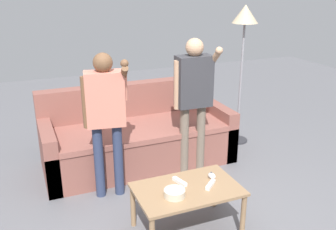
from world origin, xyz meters
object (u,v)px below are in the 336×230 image
object	(u,v)px
player_right	(194,91)
game_remote_wand_near	(210,185)
couch	(137,137)
floor_lamp	(244,26)
coffee_table	(187,194)
snack_bowl	(175,193)
game_remote_wand_far	(180,182)
player_left	(106,110)
game_remote_nunchuk	(212,176)

from	to	relation	value
player_right	game_remote_wand_near	xyz separation A→B (m)	(-0.32, -0.99, -0.51)
game_remote_wand_near	couch	bearing A→B (deg)	96.51
floor_lamp	couch	bearing A→B (deg)	-177.69
coffee_table	snack_bowl	world-z (taller)	snack_bowl
coffee_table	snack_bowl	bearing A→B (deg)	-152.99
floor_lamp	game_remote_wand_far	xyz separation A→B (m)	(-1.48, -1.39, -1.09)
couch	player_left	bearing A→B (deg)	-128.85
game_remote_wand_far	snack_bowl	bearing A→B (deg)	-125.31
coffee_table	game_remote_wand_near	bearing A→B (deg)	-14.17
game_remote_nunchuk	floor_lamp	bearing A→B (deg)	50.20
couch	game_remote_wand_far	size ratio (longest dim) A/B	13.19
floor_lamp	player_left	world-z (taller)	floor_lamp
player_left	game_remote_wand_far	size ratio (longest dim) A/B	8.81
game_remote_nunchuk	game_remote_wand_near	bearing A→B (deg)	-123.25
coffee_table	game_remote_wand_near	world-z (taller)	game_remote_wand_near
couch	player_right	size ratio (longest dim) A/B	1.44
player_left	player_right	bearing A→B (deg)	6.92
snack_bowl	game_remote_wand_far	xyz separation A→B (m)	(0.12, 0.17, -0.01)
snack_bowl	game_remote_wand_far	bearing A→B (deg)	54.69
coffee_table	game_remote_wand_near	xyz separation A→B (m)	(0.19, -0.05, 0.07)
coffee_table	player_right	size ratio (longest dim) A/B	0.58
coffee_table	game_remote_wand_far	distance (m)	0.12
couch	player_right	distance (m)	0.94
snack_bowl	game_remote_wand_far	world-z (taller)	snack_bowl
snack_bowl	player_left	bearing A→B (deg)	109.37
couch	coffee_table	bearing A→B (deg)	-90.91
snack_bowl	player_right	size ratio (longest dim) A/B	0.11
snack_bowl	game_remote_wand_near	distance (m)	0.34
couch	coffee_table	world-z (taller)	couch
couch	player_left	distance (m)	0.98
player_left	game_remote_wand_near	xyz separation A→B (m)	(0.66, -0.87, -0.47)
snack_bowl	floor_lamp	bearing A→B (deg)	44.34
snack_bowl	coffee_table	bearing A→B (deg)	27.01
player_left	game_remote_wand_far	bearing A→B (deg)	-58.85
snack_bowl	player_left	size ratio (longest dim) A/B	0.12
couch	player_right	bearing A→B (deg)	-45.21
floor_lamp	game_remote_wand_near	xyz separation A→B (m)	(-1.26, -1.53, -1.09)
couch	game_remote_wand_near	bearing A→B (deg)	-83.49
coffee_table	game_remote_wand_far	bearing A→B (deg)	105.56
couch	game_remote_nunchuk	size ratio (longest dim) A/B	24.58
game_remote_wand_near	floor_lamp	bearing A→B (deg)	50.65
coffee_table	player_left	bearing A→B (deg)	119.51
game_remote_nunchuk	game_remote_wand_near	world-z (taller)	game_remote_nunchuk
couch	game_remote_nunchuk	xyz separation A→B (m)	(0.24, -1.36, 0.14)
game_remote_wand_far	game_remote_nunchuk	bearing A→B (deg)	-5.87
snack_bowl	game_remote_wand_far	distance (m)	0.21
player_right	snack_bowl	bearing A→B (deg)	-122.86
snack_bowl	player_left	world-z (taller)	player_left
floor_lamp	game_remote_wand_near	size ratio (longest dim) A/B	12.73
snack_bowl	floor_lamp	world-z (taller)	floor_lamp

